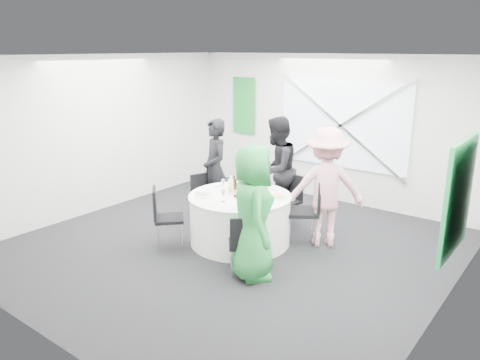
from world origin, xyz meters
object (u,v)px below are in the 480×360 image
Objects in this scene: banquet_table at (240,219)px; chair_back_left at (203,194)px; clear_water_bottle at (231,187)px; person_man_back at (276,170)px; green_water_bottle at (251,188)px; chair_back at (290,196)px; chair_front_right at (243,241)px; chair_front_left at (163,213)px; person_woman_green at (253,213)px; person_man_back_left at (215,170)px; chair_back_right at (308,205)px; person_woman_pink at (325,187)px.

banquet_table is 1.91× the size of chair_back_left.
person_man_back is at bearing 87.95° from clear_water_bottle.
chair_back_left is 1.32m from green_water_bottle.
chair_back is 0.48× the size of person_man_back.
clear_water_bottle reaches higher than chair_front_right.
chair_front_left is 1.36m from green_water_bottle.
chair_back is 0.93× the size of chair_front_left.
clear_water_bottle is at bearing 6.34° from person_woman_green.
clear_water_bottle reaches higher than chair_back_left.
chair_front_left is 1.49m from person_man_back_left.
chair_back_right is 1.12× the size of chair_front_left.
clear_water_bottle is (0.86, -0.65, -0.00)m from person_man_back_left.
clear_water_bottle is at bearing -154.35° from green_water_bottle.
person_man_back_left is 1.07m from clear_water_bottle.
person_man_back_left is 0.97× the size of person_man_back.
chair_back_right is 0.57× the size of person_woman_pink.
person_man_back is at bearing -65.81° from chair_front_left.
chair_front_right is 0.46× the size of person_woman_pink.
clear_water_bottle is at bearing -5.99° from person_man_back_left.
chair_back_right is 1.45m from chair_front_right.
person_woman_pink is 1.42m from clear_water_bottle.
person_woman_pink is at bearing 34.74° from green_water_bottle.
green_water_bottle is (-0.55, 0.92, 0.40)m from chair_front_right.
chair_back_right reaches higher than chair_back.
clear_water_bottle reaches higher than chair_front_left.
person_woman_green reaches higher than chair_back.
chair_back_right is at bearing -94.97° from chair_front_left.
chair_back_left is 0.45× the size of person_man_back.
person_man_back is 6.16× the size of clear_water_bottle.
person_man_back is 5.70× the size of green_water_bottle.
person_woman_pink reaches higher than chair_back_left.
person_woman_green is at bearing -62.11° from chair_back.
banquet_table is 0.53m from green_water_bottle.
person_woman_green reaches higher than chair_back_left.
person_woman_green reaches higher than clear_water_bottle.
chair_front_right is 0.90× the size of chair_front_left.
person_man_back_left is at bearing -2.55° from chair_back_left.
chair_front_left is at bearing -50.97° from person_man_back_left.
green_water_bottle reaches higher than chair_back.
chair_front_right is 2.25m from person_man_back_left.
person_man_back is 1.19m from clear_water_bottle.
person_man_back_left is at bearing 142.99° from clear_water_bottle.
chair_front_right is at bearing -105.13° from chair_back_left.
clear_water_bottle is (0.95, -0.42, 0.40)m from chair_back_left.
green_water_bottle is (-0.66, 0.87, 0.00)m from person_woman_green.
chair_front_right reaches higher than banquet_table.
chair_back is at bearing -73.68° from chair_front_left.
person_woman_green is (1.89, -1.15, 0.41)m from chair_back_left.
green_water_bottle is at bearing 25.65° from clear_water_bottle.
person_woman_green reaches higher than person_man_back_left.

